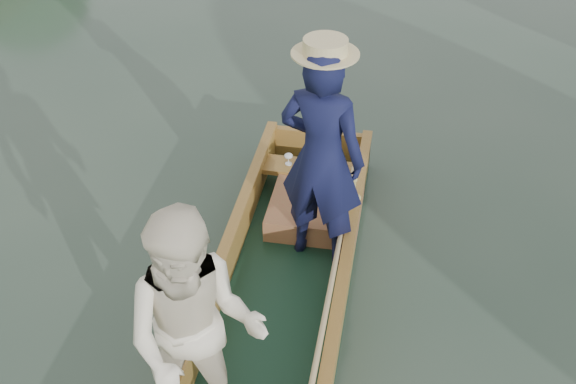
# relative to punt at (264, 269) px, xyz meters

# --- Properties ---
(ground) EXTENTS (120.00, 120.00, 0.00)m
(ground) POSITION_rel_punt_xyz_m (0.05, 0.13, -0.76)
(ground) COLOR #283D30
(ground) RESTS_ON ground
(punt) EXTENTS (1.45, 5.07, 2.13)m
(punt) POSITION_rel_punt_xyz_m (0.00, 0.00, 0.00)
(punt) COLOR #133120
(punt) RESTS_ON ground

